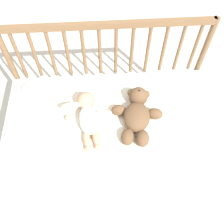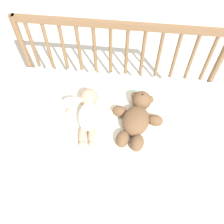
% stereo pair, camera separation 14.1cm
% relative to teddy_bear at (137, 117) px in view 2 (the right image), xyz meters
% --- Properties ---
extents(ground_plane, '(12.00, 12.00, 0.00)m').
position_rel_teddy_bear_xyz_m(ground_plane, '(-0.14, 0.02, -0.48)').
color(ground_plane, silver).
extents(crib_mattress, '(1.25, 0.66, 0.43)m').
position_rel_teddy_bear_xyz_m(crib_mattress, '(-0.14, 0.02, -0.26)').
color(crib_mattress, silver).
rests_on(crib_mattress, ground_plane).
extents(crib_rail, '(1.25, 0.04, 0.82)m').
position_rel_teddy_bear_xyz_m(crib_rail, '(-0.14, 0.38, 0.10)').
color(crib_rail, brown).
rests_on(crib_rail, ground_plane).
extents(blanket, '(0.74, 0.47, 0.01)m').
position_rel_teddy_bear_xyz_m(blanket, '(-0.14, -0.02, -0.04)').
color(blanket, silver).
rests_on(blanket, crib_mattress).
extents(teddy_bear, '(0.30, 0.38, 0.12)m').
position_rel_teddy_bear_xyz_m(teddy_bear, '(0.00, 0.00, 0.00)').
color(teddy_bear, brown).
rests_on(teddy_bear, crib_mattress).
extents(baby, '(0.29, 0.37, 0.11)m').
position_rel_teddy_bear_xyz_m(baby, '(-0.28, 0.01, -0.00)').
color(baby, white).
rests_on(baby, crib_mattress).
extents(small_pillow, '(0.19, 0.13, 0.06)m').
position_rel_teddy_bear_xyz_m(small_pillow, '(-0.60, 0.24, -0.02)').
color(small_pillow, white).
rests_on(small_pillow, crib_mattress).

